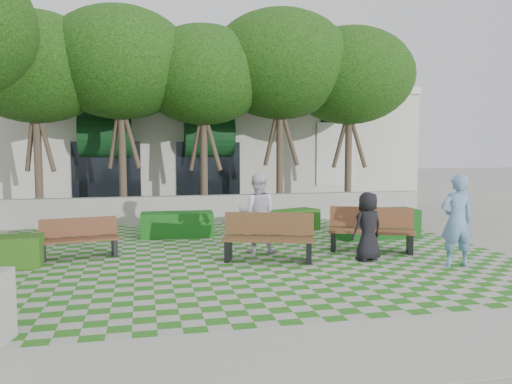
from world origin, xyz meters
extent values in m
plane|color=gray|center=(0.00, 0.00, 0.00)|extent=(90.00, 90.00, 0.00)
plane|color=#2B721E|center=(0.00, 1.00, 0.01)|extent=(12.00, 12.00, 0.00)
cube|color=#9E9B93|center=(0.00, -4.70, 0.01)|extent=(16.00, 2.00, 0.01)
cube|color=#9E9B93|center=(0.00, 6.20, 0.45)|extent=(15.00, 0.36, 0.90)
cube|color=brown|center=(3.10, 0.63, 0.49)|extent=(2.05, 1.37, 0.07)
cube|color=brown|center=(3.22, 0.89, 0.79)|extent=(1.86, 0.94, 0.50)
cube|color=black|center=(2.30, 0.99, 0.24)|extent=(0.33, 0.55, 0.48)
cube|color=black|center=(3.90, 0.27, 0.24)|extent=(0.33, 0.55, 0.48)
cube|color=#52341C|center=(0.48, 0.21, 0.49)|extent=(2.05, 1.17, 0.07)
cube|color=#52341C|center=(0.56, 0.48, 0.79)|extent=(1.91, 0.73, 0.49)
cube|color=black|center=(-0.35, 0.48, 0.24)|extent=(0.27, 0.55, 0.48)
cube|color=black|center=(1.31, -0.05, 0.24)|extent=(0.27, 0.55, 0.48)
cube|color=#58301E|center=(-3.54, 1.45, 0.42)|extent=(1.74, 0.79, 0.06)
cube|color=#58301E|center=(-3.58, 1.69, 0.67)|extent=(1.67, 0.40, 0.42)
cube|color=black|center=(-4.28, 1.33, 0.21)|extent=(0.17, 0.48, 0.41)
cube|color=black|center=(-2.81, 1.58, 0.21)|extent=(0.17, 0.48, 0.41)
cube|color=#134717|center=(4.08, 2.36, 0.39)|extent=(2.23, 0.91, 0.78)
cube|color=#1F5316|center=(2.08, 3.90, 0.31)|extent=(1.93, 1.34, 0.63)
cube|color=#154F17|center=(-1.23, 3.66, 0.34)|extent=(2.00, 0.89, 0.69)
imported|color=#6992C0|center=(4.15, -1.10, 0.96)|extent=(0.75, 0.54, 1.92)
imported|color=black|center=(2.61, -0.19, 0.75)|extent=(0.83, 0.65, 1.50)
imported|color=white|center=(0.46, 1.17, 0.93)|extent=(1.07, 0.94, 1.87)
cylinder|color=#47382B|center=(-5.50, 7.60, 1.82)|extent=(0.26, 0.26, 3.64)
ellipsoid|color=#1E4C11|center=(-5.50, 7.60, 5.07)|extent=(4.80, 4.80, 3.60)
cylinder|color=#47382B|center=(-2.80, 7.60, 1.90)|extent=(0.26, 0.26, 3.81)
ellipsoid|color=#1E4C11|center=(-2.80, 7.60, 5.30)|extent=(5.00, 5.00, 3.75)
cylinder|color=#47382B|center=(0.00, 7.60, 1.79)|extent=(0.26, 0.26, 3.58)
ellipsoid|color=#1E4C11|center=(0.00, 7.60, 4.99)|extent=(4.60, 4.60, 3.45)
cylinder|color=#47382B|center=(2.80, 7.60, 1.96)|extent=(0.26, 0.26, 3.92)
ellipsoid|color=#1E4C11|center=(2.80, 7.60, 5.46)|extent=(5.20, 5.20, 3.90)
cylinder|color=#47382B|center=(5.50, 7.60, 1.85)|extent=(0.26, 0.26, 3.70)
ellipsoid|color=#1E4C11|center=(5.50, 7.60, 5.15)|extent=(4.80, 4.80, 3.60)
cube|color=beige|center=(1.00, 14.20, 2.50)|extent=(18.00, 8.00, 5.00)
cube|color=white|center=(1.00, 10.20, 5.00)|extent=(18.00, 0.30, 0.30)
cube|color=black|center=(6.00, 10.18, 2.20)|extent=(1.40, 0.10, 2.40)
cylinder|color=#113E1A|center=(-3.50, 10.18, 3.00)|extent=(3.00, 1.80, 1.80)
cube|color=black|center=(-3.50, 10.18, 1.60)|extent=(2.60, 0.08, 2.20)
cylinder|color=#113E1A|center=(0.50, 10.18, 3.00)|extent=(3.00, 1.80, 1.80)
cube|color=black|center=(0.50, 10.18, 1.60)|extent=(2.60, 0.08, 2.20)
camera|label=1|loc=(-2.16, -10.10, 2.44)|focal=35.00mm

